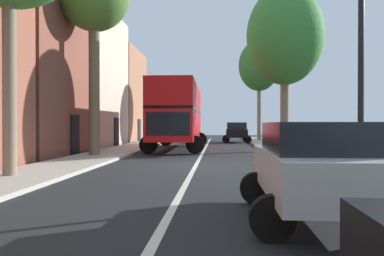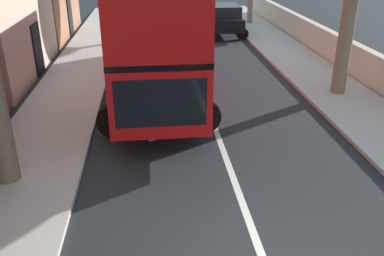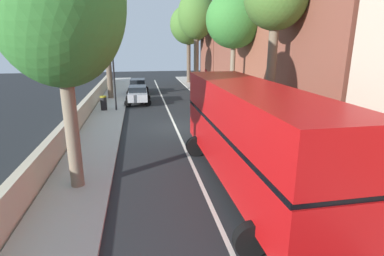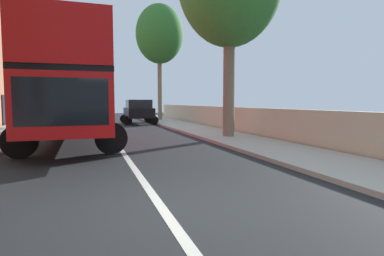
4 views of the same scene
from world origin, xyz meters
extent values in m
plane|color=black|center=(0.00, 0.00, 0.00)|extent=(84.00, 84.00, 0.00)
cube|color=silver|center=(0.00, 0.00, 0.00)|extent=(0.16, 54.00, 0.01)
cube|color=black|center=(-6.47, 20.00, 1.05)|extent=(0.08, 1.10, 2.10)
cube|color=#BB0F10|center=(-1.70, 9.36, 1.55)|extent=(2.63, 11.24, 1.70)
cube|color=black|center=(-1.70, 9.36, 2.48)|extent=(2.65, 11.13, 0.16)
cube|color=#BB0F10|center=(-1.70, 9.36, 3.31)|extent=(2.63, 11.24, 1.50)
cube|color=black|center=(-1.64, 3.78, 1.64)|extent=(2.20, 0.08, 1.19)
cylinder|color=black|center=(-0.38, 5.57, 0.50)|extent=(1.00, 0.31, 1.00)
cylinder|color=black|center=(-2.94, 5.54, 0.50)|extent=(1.00, 0.31, 1.00)
cylinder|color=black|center=(-0.46, 13.19, 0.50)|extent=(1.00, 0.31, 1.00)
cylinder|color=black|center=(-3.02, 13.16, 0.50)|extent=(1.00, 0.31, 1.00)
cube|color=black|center=(2.50, 18.99, 0.83)|extent=(1.88, 4.00, 0.70)
cube|color=black|center=(2.50, 18.79, 1.48)|extent=(1.71, 2.21, 0.60)
cylinder|color=black|center=(1.59, 20.23, 0.32)|extent=(0.64, 0.23, 0.64)
cylinder|color=black|center=(3.45, 20.20, 0.32)|extent=(0.64, 0.23, 0.64)
cylinder|color=black|center=(1.55, 17.77, 0.32)|extent=(0.64, 0.23, 0.64)
cylinder|color=black|center=(3.41, 17.74, 0.32)|extent=(0.64, 0.23, 0.64)
cylinder|color=#7A6B56|center=(4.88, 8.24, 2.97)|extent=(0.50, 0.50, 5.69)
cylinder|color=#7A6B56|center=(4.84, 22.19, 3.22)|extent=(0.37, 0.37, 6.20)
ellipsoid|color=#2D6B28|center=(4.84, 22.19, 7.31)|extent=(3.96, 3.96, 4.92)
camera|label=1|loc=(0.87, -15.14, 1.61)|focal=35.76mm
camera|label=2|loc=(-1.82, -5.35, 5.14)|focal=38.58mm
camera|label=3|loc=(2.29, 19.76, 5.57)|focal=28.29mm
camera|label=4|loc=(-1.05, -4.71, 1.64)|focal=29.96mm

